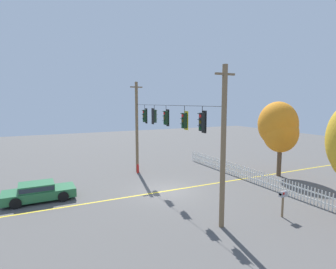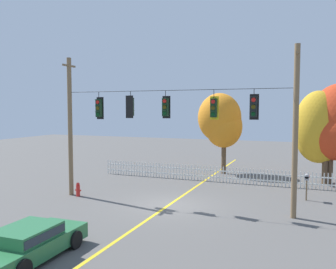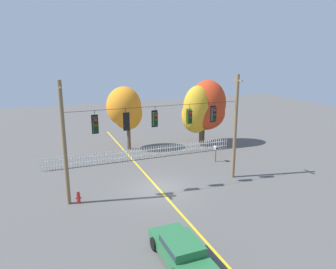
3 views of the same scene
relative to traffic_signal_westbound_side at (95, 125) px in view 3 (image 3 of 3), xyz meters
The scene contains 15 objects.
ground 6.56m from the traffic_signal_westbound_side, ahead, with size 80.00×80.00×0.00m, color #565451.
lane_centerline_stripe 6.55m from the traffic_signal_westbound_side, ahead, with size 0.16×36.00×0.01m, color gold.
signal_support_span 4.30m from the traffic_signal_westbound_side, ahead, with size 12.51×1.10×7.90m.
traffic_signal_westbound_side is the anchor object (origin of this frame).
traffic_signal_northbound_primary 1.97m from the traffic_signal_westbound_side, ahead, with size 0.43×0.38×1.43m.
traffic_signal_southbound_primary 3.98m from the traffic_signal_westbound_side, ahead, with size 0.43×0.38×1.43m.
traffic_signal_eastbound_side 6.52m from the traffic_signal_westbound_side, ahead, with size 0.43×0.38×1.46m.
traffic_signal_northbound_secondary 8.44m from the traffic_signal_westbound_side, ahead, with size 0.43×0.38×1.45m.
white_picket_fence 9.62m from the traffic_signal_westbound_side, 52.57° to the left, with size 17.42×0.06×1.06m.
autumn_maple_near_fence 11.17m from the traffic_signal_westbound_side, 66.00° to the left, with size 3.44×3.07×6.21m.
autumn_maple_mid 14.43m from the traffic_signal_westbound_side, 37.04° to the left, with size 3.05×3.12×6.20m.
autumn_oak_far_east 15.47m from the traffic_signal_westbound_side, 35.04° to the left, with size 4.14×3.84×6.67m.
parked_car 9.52m from the traffic_signal_westbound_side, 73.81° to the right, with size 1.96×4.23×1.15m.
fire_hydrant 4.85m from the traffic_signal_westbound_side, behind, with size 0.38×0.22×0.79m.
roadside_mailbox 12.06m from the traffic_signal_westbound_side, 18.50° to the left, with size 0.25×0.44×1.45m.
Camera 3 is at (-7.34, -20.29, 9.61)m, focal length 35.09 mm.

